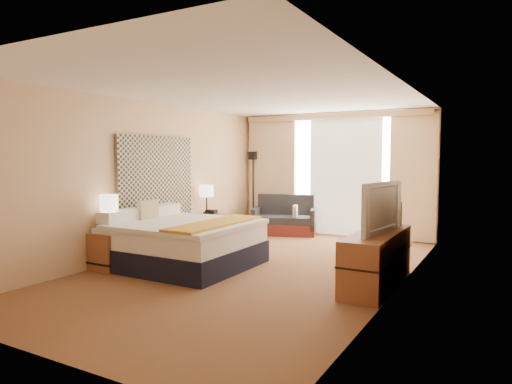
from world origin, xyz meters
The scene contains 21 objects.
floor centered at (0.00, 0.00, 0.00)m, with size 4.20×7.00×0.02m, color #5D221A.
ceiling centered at (0.00, 0.00, 2.60)m, with size 4.20×7.00×0.02m, color silver.
wall_back centered at (0.00, 3.50, 1.30)m, with size 4.20×0.02×2.60m, color tan.
wall_front centered at (0.00, -3.50, 1.30)m, with size 4.20×0.02×2.60m, color tan.
wall_left centered at (-2.10, 0.00, 1.30)m, with size 0.02×7.00×2.60m, color tan.
wall_right centered at (2.10, 0.00, 1.30)m, with size 0.02×7.00×2.60m, color tan.
headboard centered at (-2.06, 0.20, 1.28)m, with size 0.06×1.85×1.50m, color black.
nightstand_left centered at (-1.87, -1.05, 0.28)m, with size 0.45×0.52×0.55m, color #945A35.
nightstand_right centered at (-1.87, 1.45, 0.28)m, with size 0.45×0.52×0.55m, color #945A35.
media_dresser centered at (1.83, 0.00, 0.35)m, with size 0.50×1.80×0.70m, color #945A35.
window centered at (0.25, 3.47, 1.32)m, with size 2.30×0.02×2.30m, color white.
curtains centered at (0.00, 3.39, 1.41)m, with size 4.12×0.19×2.56m.
bed centered at (-1.06, -0.37, 0.36)m, with size 2.02×1.85×0.98m.
loveseat centered at (-0.96, 3.04, 0.28)m, with size 1.50×1.11×0.84m.
floor_lamp centered at (-1.90, 3.30, 1.27)m, with size 0.23×0.23×1.79m.
desk_chair centered at (1.80, 0.81, 0.46)m, with size 0.50×0.50×1.03m.
lamp_left centered at (-1.89, -1.05, 0.99)m, with size 0.27×0.27×0.56m.
lamp_right centered at (-1.92, 1.48, 0.99)m, with size 0.27×0.27×0.57m.
tissue_box centered at (-1.79, -0.99, 0.60)m, with size 0.11×0.11×0.10m, color #92BAE2.
telephone centered at (-1.86, 1.55, 0.59)m, with size 0.20×0.16×0.08m, color black.
television centered at (1.78, -0.02, 1.03)m, with size 1.14×0.15×0.65m, color black.
Camera 1 is at (3.31, -5.85, 1.67)m, focal length 32.00 mm.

